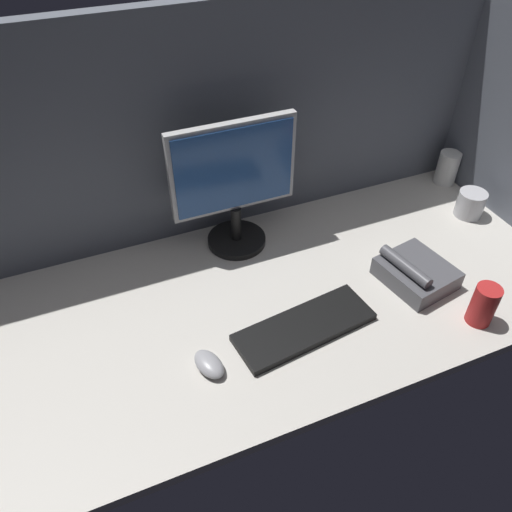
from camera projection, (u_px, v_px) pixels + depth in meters
ground_plane at (268, 298)px, 141.03cm from camera, size 180.00×80.00×3.00cm
cubicle_wall_back at (218, 125)px, 143.73cm from camera, size 180.00×5.00×67.18cm
monitor at (234, 182)px, 143.08cm from camera, size 36.97×18.00×39.96cm
keyboard at (304, 327)px, 129.69cm from camera, size 38.30×17.36×2.00cm
mouse at (209, 364)px, 120.13cm from camera, size 8.01×10.77×3.40cm
mug_red_plastic at (483, 305)px, 128.89cm from camera, size 6.47×6.47×11.72cm
mug_steel at (470, 204)px, 164.84cm from camera, size 8.95×8.95×8.67cm
mug_ceramic_white at (448, 168)px, 178.72cm from camera, size 11.23×7.35×11.73cm
desk_phone at (415, 273)px, 141.82cm from camera, size 20.09×21.70×8.80cm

